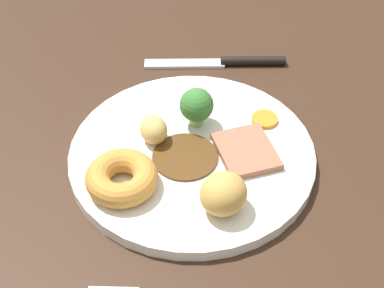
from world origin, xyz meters
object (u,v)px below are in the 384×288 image
at_px(carrot_coin_front, 265,119).
at_px(dinner_plate, 192,155).
at_px(yorkshire_pudding, 122,178).
at_px(roast_potato_right, 154,129).
at_px(knife, 228,62).
at_px(meat_slice_main, 246,151).
at_px(broccoli_floret, 197,106).
at_px(roast_potato_left, 223,194).

bearing_deg(carrot_coin_front, dinner_plate, 126.74).
bearing_deg(yorkshire_pudding, roast_potato_right, -16.36).
height_order(yorkshire_pudding, knife, yorkshire_pudding).
bearing_deg(dinner_plate, meat_slice_main, -88.35).
bearing_deg(knife, carrot_coin_front, 105.16).
bearing_deg(carrot_coin_front, broccoli_floret, 99.72).
relative_size(roast_potato_left, carrot_coin_front, 1.59).
distance_m(roast_potato_right, broccoli_floret, 0.05).
relative_size(meat_slice_main, knife, 0.37).
height_order(roast_potato_left, broccoli_floret, broccoli_floret).
distance_m(meat_slice_main, knife, 0.18).
relative_size(meat_slice_main, roast_potato_right, 1.93).
relative_size(roast_potato_right, knife, 0.19).
height_order(meat_slice_main, roast_potato_left, roast_potato_left).
height_order(meat_slice_main, knife, meat_slice_main).
height_order(dinner_plate, roast_potato_left, roast_potato_left).
height_order(dinner_plate, broccoli_floret, broccoli_floret).
xyz_separation_m(dinner_plate, yorkshire_pudding, (-0.06, 0.06, 0.02)).
distance_m(meat_slice_main, roast_potato_left, 0.08).
bearing_deg(meat_slice_main, carrot_coin_front, -18.64).
distance_m(roast_potato_left, broccoli_floret, 0.13).
distance_m(yorkshire_pudding, broccoli_floret, 0.12).
bearing_deg(broccoli_floret, yorkshire_pudding, 147.95).
distance_m(roast_potato_right, knife, 0.18).
bearing_deg(carrot_coin_front, knife, 22.12).
bearing_deg(yorkshire_pudding, knife, -21.06).
bearing_deg(carrot_coin_front, roast_potato_left, 163.97).
relative_size(yorkshire_pudding, roast_potato_left, 1.54).
xyz_separation_m(yorkshire_pudding, roast_potato_left, (-0.02, -0.10, 0.01)).
bearing_deg(knife, yorkshire_pudding, 61.98).
distance_m(yorkshire_pudding, carrot_coin_front, 0.18).
height_order(roast_potato_right, broccoli_floret, broccoli_floret).
bearing_deg(dinner_plate, roast_potato_right, 73.73).
height_order(dinner_plate, roast_potato_right, roast_potato_right).
distance_m(yorkshire_pudding, roast_potato_left, 0.10).
bearing_deg(dinner_plate, broccoli_floret, -0.23).
height_order(roast_potato_right, carrot_coin_front, roast_potato_right).
relative_size(meat_slice_main, roast_potato_left, 1.44).
height_order(roast_potato_left, knife, roast_potato_left).
bearing_deg(meat_slice_main, roast_potato_left, 165.90).
distance_m(yorkshire_pudding, roast_potato_right, 0.07).
bearing_deg(roast_potato_left, carrot_coin_front, -16.03).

